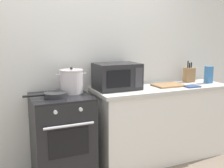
# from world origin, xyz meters

# --- Properties ---
(back_wall) EXTENTS (4.40, 0.10, 2.50)m
(back_wall) POSITION_xyz_m (0.30, 0.97, 1.25)
(back_wall) COLOR silver
(back_wall) RESTS_ON ground_plane
(lower_cabinet_right) EXTENTS (1.64, 0.56, 0.88)m
(lower_cabinet_right) POSITION_xyz_m (0.90, 0.62, 0.44)
(lower_cabinet_right) COLOR white
(lower_cabinet_right) RESTS_ON ground_plane
(countertop_right) EXTENTS (1.70, 0.60, 0.04)m
(countertop_right) POSITION_xyz_m (0.90, 0.62, 0.90)
(countertop_right) COLOR beige
(countertop_right) RESTS_ON lower_cabinet_right
(stove) EXTENTS (0.60, 0.64, 0.92)m
(stove) POSITION_xyz_m (-0.35, 0.60, 0.46)
(stove) COLOR black
(stove) RESTS_ON ground_plane
(stock_pot) EXTENTS (0.34, 0.25, 0.28)m
(stock_pot) POSITION_xyz_m (-0.21, 0.69, 1.05)
(stock_pot) COLOR silver
(stock_pot) RESTS_ON stove
(frying_pan) EXTENTS (0.43, 0.23, 0.05)m
(frying_pan) POSITION_xyz_m (-0.42, 0.54, 0.95)
(frying_pan) COLOR #28282B
(frying_pan) RESTS_ON stove
(microwave) EXTENTS (0.50, 0.37, 0.30)m
(microwave) POSITION_xyz_m (0.33, 0.68, 1.07)
(microwave) COLOR #232326
(microwave) RESTS_ON countertop_right
(cutting_board) EXTENTS (0.36, 0.26, 0.02)m
(cutting_board) POSITION_xyz_m (0.99, 0.60, 0.93)
(cutting_board) COLOR #997047
(cutting_board) RESTS_ON countertop_right
(knife_block) EXTENTS (0.13, 0.10, 0.28)m
(knife_block) POSITION_xyz_m (1.41, 0.74, 1.02)
(knife_block) COLOR #997047
(knife_block) RESTS_ON countertop_right
(pasta_box) EXTENTS (0.08, 0.08, 0.22)m
(pasta_box) POSITION_xyz_m (1.59, 0.57, 1.03)
(pasta_box) COLOR teal
(pasta_box) RESTS_ON countertop_right
(oven_mitt) EXTENTS (0.18, 0.14, 0.02)m
(oven_mitt) POSITION_xyz_m (1.21, 0.44, 0.93)
(oven_mitt) COLOR #33477A
(oven_mitt) RESTS_ON countertop_right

